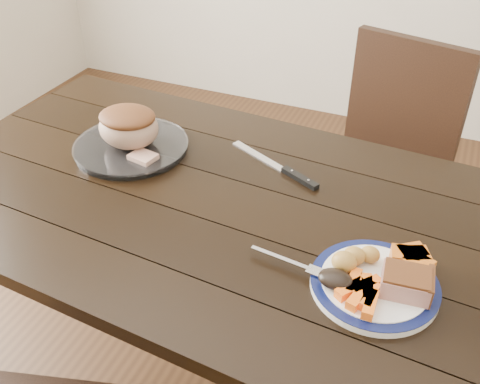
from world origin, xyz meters
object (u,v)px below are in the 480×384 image
at_px(chair_far, 384,157).
at_px(dining_table, 215,225).
at_px(carving_knife, 289,172).
at_px(dinner_plate, 374,285).
at_px(roast_joint, 129,128).
at_px(fork, 294,264).
at_px(pork_slice, 406,283).
at_px(serving_platter, 131,148).

bearing_deg(chair_far, dining_table, 81.10).
height_order(dining_table, carving_knife, carving_knife).
bearing_deg(carving_knife, chair_far, 97.64).
relative_size(dinner_plate, roast_joint, 1.52).
bearing_deg(carving_knife, fork, -43.84).
bearing_deg(fork, roast_joint, 160.84).
height_order(dining_table, fork, fork).
height_order(pork_slice, roast_joint, roast_joint).
relative_size(chair_far, serving_platter, 2.92).
distance_m(dining_table, carving_knife, 0.24).
distance_m(chair_far, serving_platter, 0.92).
relative_size(serving_platter, roast_joint, 1.84).
xyz_separation_m(pork_slice, fork, (-0.22, -0.01, -0.02)).
bearing_deg(fork, chair_far, 93.46).
height_order(dining_table, dinner_plate, dinner_plate).
relative_size(dining_table, roast_joint, 9.60).
bearing_deg(roast_joint, fork, -25.96).
height_order(fork, carving_knife, fork).
xyz_separation_m(dinner_plate, serving_platter, (-0.75, 0.27, 0.00)).
relative_size(dining_table, serving_platter, 5.21).
bearing_deg(fork, dinner_plate, 12.62).
distance_m(dining_table, dinner_plate, 0.48).
height_order(pork_slice, carving_knife, pork_slice).
bearing_deg(serving_platter, dinner_plate, -19.62).
bearing_deg(chair_far, roast_joint, 59.17).
relative_size(dinner_plate, fork, 1.47).
bearing_deg(serving_platter, roast_joint, -90.00).
bearing_deg(fork, carving_knife, 117.30).
height_order(chair_far, dinner_plate, chair_far).
bearing_deg(pork_slice, serving_platter, 161.38).
relative_size(chair_far, fork, 5.21).
distance_m(pork_slice, fork, 0.23).
relative_size(dinner_plate, serving_platter, 0.82).
bearing_deg(chair_far, fork, 101.55).
bearing_deg(serving_platter, pork_slice, -18.62).
xyz_separation_m(fork, carving_knife, (-0.13, 0.35, -0.01)).
distance_m(serving_platter, roast_joint, 0.06).
relative_size(dining_table, chair_far, 1.78).
bearing_deg(roast_joint, chair_far, 44.28).
relative_size(dining_table, pork_slice, 17.49).
xyz_separation_m(pork_slice, roast_joint, (-0.81, 0.27, 0.03)).
height_order(serving_platter, carving_knife, serving_platter).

